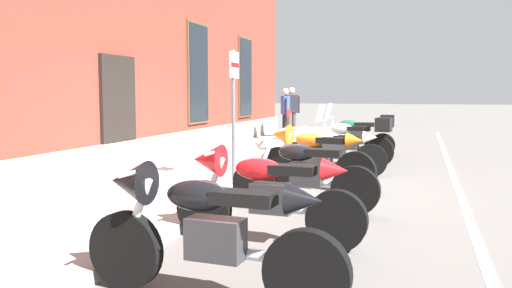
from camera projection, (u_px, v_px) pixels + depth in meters
The scene contains 13 objects.
ground_plane at pixel (262, 187), 8.98m from camera, with size 140.00×140.00×0.00m, color #565451.
sidewalk at pixel (187, 179), 9.40m from camera, with size 27.96×2.82×0.13m, color gray.
lane_stripe at pixel (461, 198), 8.02m from camera, with size 27.96×0.12×0.01m, color silver.
motorcycle_black_sport at pixel (200, 227), 4.02m from camera, with size 0.62×2.19×1.08m.
motorcycle_red_sport at pixel (260, 190), 5.59m from camera, with size 0.62×2.14×1.05m.
motorcycle_black_naked at pixel (302, 175), 7.17m from camera, with size 0.62×2.09×0.99m.
motorcycle_orange_sport at pixel (312, 155), 8.77m from camera, with size 0.67×2.06×1.07m.
motorcycle_white_sport at pixel (327, 148), 10.22m from camera, with size 0.62×2.14×0.98m.
motorcycle_silver_touring at pixel (351, 140), 11.61m from camera, with size 0.65×2.11×1.36m.
motorcycle_green_touring at pixel (358, 134), 13.22m from camera, with size 0.62×2.10×1.36m.
pedestrian_blue_top at pixel (285, 111), 16.59m from camera, with size 0.60×0.43×1.64m.
pedestrian_dark_jacket at pixel (291, 109), 17.45m from camera, with size 0.39×0.50×1.67m.
parking_sign at pixel (234, 96), 8.87m from camera, with size 0.36×0.07×2.20m.
Camera 1 is at (-8.48, -2.59, 1.61)m, focal length 36.71 mm.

